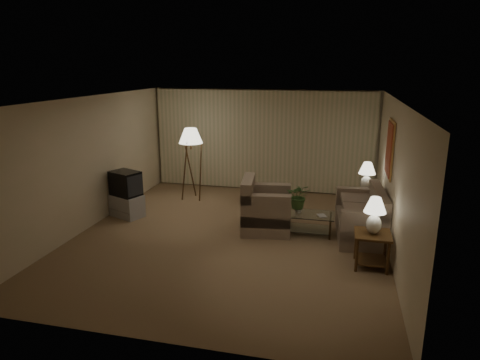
# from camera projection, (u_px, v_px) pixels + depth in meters

# --- Properties ---
(ground) EXTENTS (7.00, 7.00, 0.00)m
(ground) POSITION_uv_depth(u_px,v_px,m) (230.00, 236.00, 8.56)
(ground) COLOR olive
(ground) RESTS_ON ground
(room_shell) EXTENTS (6.04, 7.02, 2.72)m
(room_shell) POSITION_uv_depth(u_px,v_px,m) (248.00, 137.00, 9.52)
(room_shell) COLOR beige
(room_shell) RESTS_ON ground
(sofa) EXTENTS (1.84, 1.09, 0.77)m
(sofa) POSITION_uv_depth(u_px,v_px,m) (360.00, 218.00, 8.46)
(sofa) COLOR gray
(sofa) RESTS_ON ground
(armchair) EXTENTS (1.28, 1.24, 0.87)m
(armchair) POSITION_uv_depth(u_px,v_px,m) (266.00, 210.00, 8.75)
(armchair) COLOR gray
(armchair) RESTS_ON ground
(side_table_near) EXTENTS (0.59, 0.59, 0.60)m
(side_table_near) POSITION_uv_depth(u_px,v_px,m) (372.00, 243.00, 7.15)
(side_table_near) COLOR #36210E
(side_table_near) RESTS_ON ground
(side_table_far) EXTENTS (0.52, 0.43, 0.60)m
(side_table_far) POSITION_uv_depth(u_px,v_px,m) (365.00, 199.00, 9.60)
(side_table_far) COLOR #36210E
(side_table_far) RESTS_ON ground
(table_lamp_near) EXTENTS (0.36, 0.36, 0.63)m
(table_lamp_near) POSITION_uv_depth(u_px,v_px,m) (375.00, 212.00, 7.00)
(table_lamp_near) COLOR white
(table_lamp_near) RESTS_ON side_table_near
(table_lamp_far) EXTENTS (0.37, 0.37, 0.64)m
(table_lamp_far) POSITION_uv_depth(u_px,v_px,m) (367.00, 174.00, 9.45)
(table_lamp_far) COLOR white
(table_lamp_far) RESTS_ON side_table_far
(coffee_table) EXTENTS (1.13, 0.62, 0.41)m
(coffee_table) POSITION_uv_depth(u_px,v_px,m) (306.00, 220.00, 8.63)
(coffee_table) COLOR silver
(coffee_table) RESTS_ON ground
(tv_cabinet) EXTENTS (1.04, 0.97, 0.50)m
(tv_cabinet) POSITION_uv_depth(u_px,v_px,m) (127.00, 206.00, 9.60)
(tv_cabinet) COLOR #98989A
(tv_cabinet) RESTS_ON ground
(crt_tv) EXTENTS (0.95, 0.90, 0.54)m
(crt_tv) POSITION_uv_depth(u_px,v_px,m) (125.00, 183.00, 9.47)
(crt_tv) COLOR black
(crt_tv) RESTS_ON tv_cabinet
(floor_lamp) EXTENTS (0.59, 0.59, 1.81)m
(floor_lamp) POSITION_uv_depth(u_px,v_px,m) (191.00, 163.00, 10.67)
(floor_lamp) COLOR #36210E
(floor_lamp) RESTS_ON ground
(ottoman) EXTENTS (0.60, 0.60, 0.35)m
(ottoman) POSITION_uv_depth(u_px,v_px,m) (255.00, 194.00, 10.68)
(ottoman) COLOR #A96239
(ottoman) RESTS_ON ground
(vase) EXTENTS (0.17, 0.17, 0.14)m
(vase) POSITION_uv_depth(u_px,v_px,m) (298.00, 210.00, 8.61)
(vase) COLOR silver
(vase) RESTS_ON coffee_table
(flowers) EXTENTS (0.48, 0.41, 0.52)m
(flowers) POSITION_uv_depth(u_px,v_px,m) (299.00, 194.00, 8.52)
(flowers) COLOR #3D652D
(flowers) RESTS_ON vase
(book) EXTENTS (0.22, 0.25, 0.02)m
(book) POSITION_uv_depth(u_px,v_px,m) (318.00, 216.00, 8.44)
(book) COLOR olive
(book) RESTS_ON coffee_table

